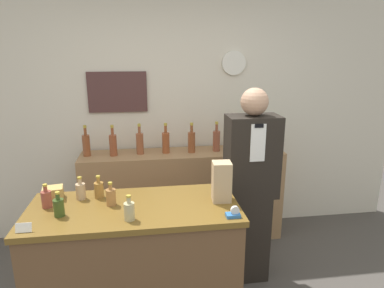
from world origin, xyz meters
TOP-DOWN VIEW (x-y plane):
  - back_wall at (-0.00, 2.00)m, footprint 5.20×0.09m
  - back_shelf at (0.09, 1.73)m, footprint 2.09×0.42m
  - display_counter at (-0.39, 0.51)m, footprint 1.42×0.64m
  - shopkeeper at (0.58, 0.98)m, footprint 0.43×0.27m
  - potted_plant at (0.92, 1.73)m, footprint 0.25×0.25m
  - paper_bag at (0.22, 0.52)m, footprint 0.13×0.13m
  - tape_dispenser at (0.24, 0.27)m, footprint 0.09×0.06m
  - price_card_left at (-1.01, 0.26)m, footprint 0.09×0.02m
  - gift_box at (-0.95, 0.71)m, footprint 0.15×0.13m
  - counter_bottle_0 at (-0.96, 0.58)m, footprint 0.07×0.07m
  - counter_bottle_1 at (-0.85, 0.44)m, footprint 0.07×0.07m
  - counter_bottle_2 at (-0.76, 0.69)m, footprint 0.07×0.07m
  - counter_bottle_3 at (-0.63, 0.69)m, footprint 0.07×0.07m
  - counter_bottle_4 at (-0.54, 0.56)m, footprint 0.07×0.07m
  - counter_bottle_5 at (-0.41, 0.33)m, footprint 0.07×0.07m
  - shelf_bottle_0 at (-0.87, 1.75)m, footprint 0.07×0.07m
  - shelf_bottle_1 at (-0.61, 1.72)m, footprint 0.07×0.07m
  - shelf_bottle_2 at (-0.35, 1.74)m, footprint 0.07×0.07m
  - shelf_bottle_3 at (-0.08, 1.74)m, footprint 0.07×0.07m
  - shelf_bottle_4 at (0.18, 1.72)m, footprint 0.07×0.07m
  - shelf_bottle_5 at (0.44, 1.73)m, footprint 0.07×0.07m
  - shelf_bottle_6 at (0.70, 1.73)m, footprint 0.07×0.07m

SIDE VIEW (x-z plane):
  - back_shelf at x=0.09m, z-range 0.00..0.97m
  - display_counter at x=-0.39m, z-range 0.00..0.98m
  - shopkeeper at x=0.58m, z-range 0.00..1.71m
  - tape_dispenser at x=0.24m, z-range 0.96..1.04m
  - price_card_left at x=-1.01m, z-range 0.98..1.03m
  - gift_box at x=-0.95m, z-range 0.98..1.06m
  - counter_bottle_0 at x=-0.96m, z-range 0.96..1.12m
  - counter_bottle_1 at x=-0.85m, z-range 0.96..1.12m
  - counter_bottle_2 at x=-0.76m, z-range 0.96..1.12m
  - counter_bottle_3 at x=-0.63m, z-range 0.96..1.12m
  - counter_bottle_4 at x=-0.54m, z-range 0.96..1.12m
  - counter_bottle_5 at x=-0.41m, z-range 0.96..1.12m
  - shelf_bottle_0 at x=-0.87m, z-range 0.93..1.24m
  - shelf_bottle_1 at x=-0.61m, z-range 0.93..1.24m
  - shelf_bottle_2 at x=-0.35m, z-range 0.93..1.24m
  - shelf_bottle_3 at x=-0.08m, z-range 0.93..1.24m
  - shelf_bottle_4 at x=0.18m, z-range 0.93..1.24m
  - shelf_bottle_5 at x=0.44m, z-range 0.93..1.24m
  - shelf_bottle_6 at x=0.70m, z-range 0.93..1.24m
  - paper_bag at x=0.22m, z-range 0.98..1.26m
  - potted_plant at x=0.92m, z-range 0.98..1.31m
  - back_wall at x=0.00m, z-range 0.00..2.70m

